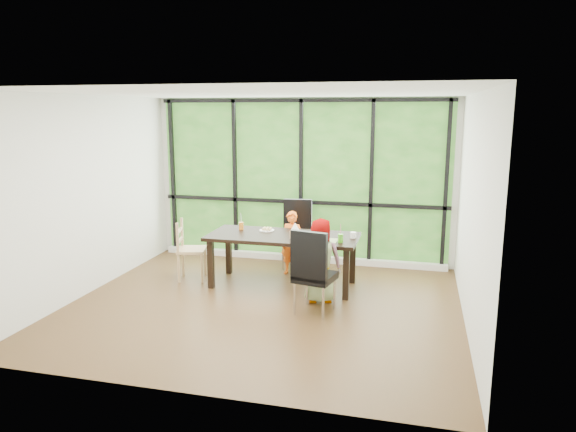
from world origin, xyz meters
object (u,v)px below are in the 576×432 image
object	(u,v)px
chair_window_leather	(296,234)
chair_end_beech	(192,250)
plate_near	(319,240)
green_cup	(341,238)
tissue_box	(295,234)
dining_table	(283,260)
child_older	(319,261)
chair_interior_leather	(315,271)
child_toddler	(292,243)
white_mug	(353,235)
plate_far	(267,230)
orange_cup	(241,226)

from	to	relation	value
chair_window_leather	chair_end_beech	size ratio (longest dim) A/B	1.20
chair_window_leather	plate_near	world-z (taller)	chair_window_leather
green_cup	chair_end_beech	bearing A→B (deg)	175.18
tissue_box	chair_window_leather	bearing A→B (deg)	102.28
dining_table	child_older	size ratio (longest dim) A/B	1.90
chair_window_leather	chair_interior_leather	size ratio (longest dim) A/B	1.00
chair_interior_leather	plate_near	xyz separation A→B (m)	(-0.09, 0.72, 0.22)
child_toddler	plate_near	world-z (taller)	child_toddler
chair_end_beech	green_cup	bearing A→B (deg)	-109.90
green_cup	white_mug	distance (m)	0.32
plate_far	plate_near	world-z (taller)	same
plate_far	white_mug	bearing A→B (deg)	-6.07
dining_table	child_toddler	size ratio (longest dim) A/B	2.15
white_mug	tissue_box	bearing A→B (deg)	-165.42
chair_interior_leather	child_toddler	xyz separation A→B (m)	(-0.65, 1.46, -0.05)
green_cup	white_mug	world-z (taller)	green_cup
dining_table	plate_far	size ratio (longest dim) A/B	9.71
chair_end_beech	tissue_box	distance (m)	1.65
chair_window_leather	child_toddler	xyz separation A→B (m)	(0.02, -0.39, -0.05)
chair_end_beech	tissue_box	world-z (taller)	chair_end_beech
chair_end_beech	child_older	bearing A→B (deg)	-118.37
dining_table	child_older	xyz separation A→B (m)	(0.63, -0.52, 0.19)
child_toddler	plate_near	distance (m)	0.97
child_older	orange_cup	world-z (taller)	child_older
chair_window_leather	plate_near	distance (m)	1.29
chair_end_beech	child_toddler	bearing A→B (deg)	-82.02
chair_end_beech	child_older	world-z (taller)	child_older
chair_interior_leather	green_cup	bearing A→B (deg)	-95.57
green_cup	tissue_box	bearing A→B (deg)	172.16
chair_end_beech	dining_table	bearing A→B (deg)	-103.45
child_older	plate_near	bearing A→B (deg)	-93.58
dining_table	plate_far	xyz separation A→B (m)	(-0.30, 0.20, 0.38)
green_cup	tissue_box	world-z (taller)	green_cup
child_toddler	white_mug	size ratio (longest dim) A/B	11.88
chair_end_beech	child_toddler	size ratio (longest dim) A/B	0.91
chair_window_leather	chair_end_beech	world-z (taller)	chair_window_leather
white_mug	green_cup	bearing A→B (deg)	-114.59
child_toddler	chair_interior_leather	bearing A→B (deg)	-59.34
orange_cup	white_mug	world-z (taller)	orange_cup
chair_window_leather	plate_near	size ratio (longest dim) A/B	4.92
chair_window_leather	child_older	size ratio (longest dim) A/B	0.96
dining_table	child_toddler	world-z (taller)	child_toddler
plate_far	dining_table	bearing A→B (deg)	-33.92
chair_interior_leather	plate_far	xyz separation A→B (m)	(-0.95, 1.11, 0.22)
chair_interior_leather	chair_end_beech	size ratio (longest dim) A/B	1.20
child_toddler	child_older	bearing A→B (deg)	-52.90
plate_near	green_cup	size ratio (longest dim) A/B	1.91
tissue_box	child_older	bearing A→B (deg)	-42.20
child_older	orange_cup	xyz separation A→B (m)	(-1.32, 0.71, 0.24)
white_mug	tissue_box	size ratio (longest dim) A/B	0.64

